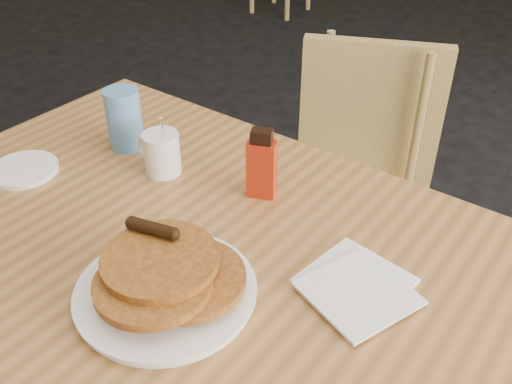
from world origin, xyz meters
TOP-DOWN VIEW (x-y plane):
  - main_table at (-0.05, -0.03)m, footprint 1.37×0.97m
  - chair_main_far at (-0.06, 0.68)m, footprint 0.51×0.53m
  - pancake_plate at (-0.01, -0.15)m, footprint 0.29×0.29m
  - coffee_mug at (-0.26, 0.13)m, footprint 0.11×0.08m
  - syrup_bottle at (-0.04, 0.17)m, footprint 0.06×0.05m
  - napkin_stack at (0.24, 0.03)m, footprint 0.21×0.22m
  - blue_tumbler at (-0.40, 0.16)m, footprint 0.08×0.08m
  - side_saucer at (-0.50, -0.04)m, footprint 0.18×0.18m

SIDE VIEW (x-z plane):
  - chair_main_far at x=-0.06m, z-range 0.08..0.96m
  - main_table at x=-0.05m, z-range 0.34..1.09m
  - napkin_stack at x=0.24m, z-range 0.75..0.76m
  - side_saucer at x=-0.50m, z-range 0.75..0.76m
  - pancake_plate at x=-0.01m, z-range 0.73..0.83m
  - coffee_mug at x=-0.26m, z-range 0.73..0.87m
  - syrup_bottle at x=-0.04m, z-range 0.74..0.89m
  - blue_tumbler at x=-0.40m, z-range 0.75..0.89m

